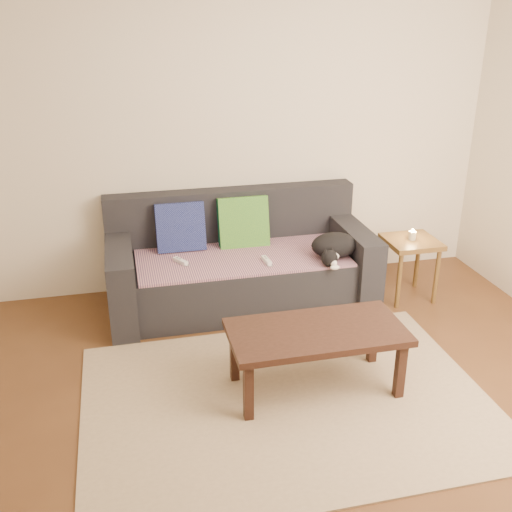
% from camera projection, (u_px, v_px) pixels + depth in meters
% --- Properties ---
extents(ground, '(4.50, 4.50, 0.00)m').
position_uv_depth(ground, '(294.00, 416.00, 3.60)').
color(ground, brown).
rests_on(ground, ground).
extents(back_wall, '(4.50, 0.04, 2.60)m').
position_uv_depth(back_wall, '(228.00, 135.00, 4.89)').
color(back_wall, beige).
rests_on(back_wall, ground).
extents(sofa, '(2.10, 0.94, 0.87)m').
position_uv_depth(sofa, '(240.00, 266.00, 4.89)').
color(sofa, '#232328').
rests_on(sofa, ground).
extents(throw_blanket, '(1.66, 0.74, 0.02)m').
position_uv_depth(throw_blanket, '(242.00, 257.00, 4.76)').
color(throw_blanket, '#432C52').
rests_on(throw_blanket, sofa).
extents(cushion_navy, '(0.39, 0.18, 0.40)m').
position_uv_depth(cushion_navy, '(180.00, 227.00, 4.82)').
color(cushion_navy, '#0F1541').
rests_on(cushion_navy, throw_blanket).
extents(cushion_green, '(0.41, 0.20, 0.43)m').
position_uv_depth(cushion_green, '(243.00, 222.00, 4.93)').
color(cushion_green, '#0B472C').
rests_on(cushion_green, throw_blanket).
extents(cat, '(0.47, 0.46, 0.20)m').
position_uv_depth(cat, '(334.00, 247.00, 4.69)').
color(cat, black).
rests_on(cat, throw_blanket).
extents(wii_remote_a, '(0.11, 0.15, 0.03)m').
position_uv_depth(wii_remote_a, '(181.00, 261.00, 4.62)').
color(wii_remote_a, white).
rests_on(wii_remote_a, throw_blanket).
extents(wii_remote_b, '(0.05, 0.15, 0.03)m').
position_uv_depth(wii_remote_b, '(267.00, 261.00, 4.63)').
color(wii_remote_b, white).
rests_on(wii_remote_b, throw_blanket).
extents(side_table, '(0.41, 0.41, 0.52)m').
position_uv_depth(side_table, '(411.00, 250.00, 4.91)').
color(side_table, brown).
rests_on(side_table, ground).
extents(candle, '(0.06, 0.06, 0.09)m').
position_uv_depth(candle, '(412.00, 235.00, 4.86)').
color(candle, beige).
rests_on(candle, side_table).
extents(rug, '(2.50, 1.80, 0.01)m').
position_uv_depth(rug, '(287.00, 401.00, 3.73)').
color(rug, tan).
rests_on(rug, ground).
extents(coffee_table, '(1.09, 0.55, 0.44)m').
position_uv_depth(coffee_table, '(317.00, 337.00, 3.71)').
color(coffee_table, '#321A13').
rests_on(coffee_table, rug).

